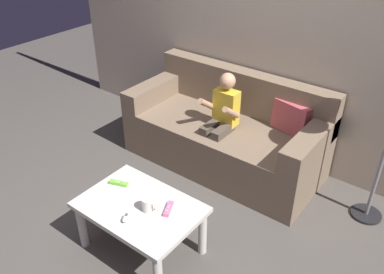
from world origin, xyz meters
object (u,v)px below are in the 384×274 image
at_px(game_remote_lime_far_corner, 119,183).
at_px(coffee_mug, 148,204).
at_px(game_remote_pink_near_edge, 168,209).
at_px(nunchuk_white, 127,217).
at_px(coffee_table, 140,213).
at_px(person_seated_on_couch, 220,119).
at_px(couch, 227,134).

relative_size(game_remote_lime_far_corner, coffee_mug, 1.22).
distance_m(game_remote_pink_near_edge, nunchuk_white, 0.28).
relative_size(coffee_table, nunchuk_white, 8.53).
relative_size(person_seated_on_couch, game_remote_lime_far_corner, 6.58).
distance_m(couch, person_seated_on_couch, 0.30).
bearing_deg(coffee_table, coffee_mug, 2.14).
xyz_separation_m(person_seated_on_couch, coffee_table, (0.10, -1.12, -0.21)).
bearing_deg(couch, coffee_table, -84.12).
height_order(person_seated_on_couch, coffee_mug, person_seated_on_couch).
xyz_separation_m(couch, coffee_mug, (0.21, -1.29, 0.15)).
relative_size(nunchuk_white, game_remote_lime_far_corner, 0.67).
xyz_separation_m(couch, nunchuk_white, (0.17, -1.45, 0.13)).
distance_m(couch, game_remote_lime_far_corner, 1.24).
height_order(person_seated_on_couch, coffee_table, person_seated_on_couch).
distance_m(person_seated_on_couch, coffee_table, 1.15).
xyz_separation_m(coffee_table, game_remote_pink_near_edge, (0.19, 0.08, 0.08)).
height_order(game_remote_pink_near_edge, nunchuk_white, nunchuk_white).
distance_m(couch, nunchuk_white, 1.46).
relative_size(game_remote_pink_near_edge, game_remote_lime_far_corner, 0.99).
bearing_deg(nunchuk_white, person_seated_on_couch, 95.86).
bearing_deg(game_remote_pink_near_edge, game_remote_lime_far_corner, -178.88).
height_order(couch, coffee_table, couch).
height_order(nunchuk_white, coffee_mug, coffee_mug).
height_order(couch, game_remote_pink_near_edge, couch).
height_order(nunchuk_white, game_remote_lime_far_corner, nunchuk_white).
distance_m(person_seated_on_couch, coffee_mug, 1.14).
height_order(person_seated_on_couch, game_remote_lime_far_corner, person_seated_on_couch).
distance_m(person_seated_on_couch, game_remote_lime_far_corner, 1.07).
height_order(person_seated_on_couch, game_remote_pink_near_edge, person_seated_on_couch).
bearing_deg(coffee_table, game_remote_pink_near_edge, 23.91).
bearing_deg(game_remote_pink_near_edge, couch, 104.84).
bearing_deg(coffee_mug, coffee_table, -177.86).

